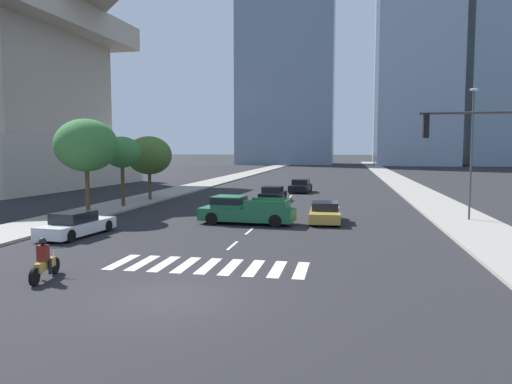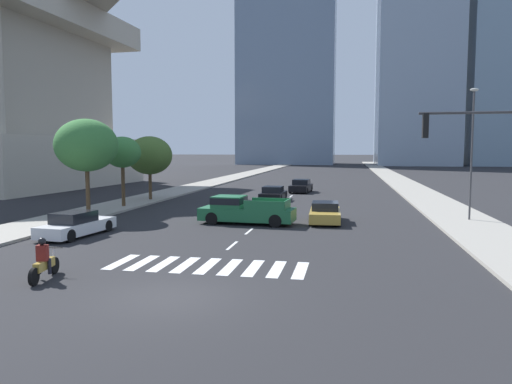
{
  "view_description": "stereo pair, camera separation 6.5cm",
  "coord_description": "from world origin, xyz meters",
  "px_view_note": "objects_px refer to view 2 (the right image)",
  "views": [
    {
      "loc": [
        5.17,
        -13.5,
        4.5
      ],
      "look_at": [
        0.0,
        13.97,
        2.0
      ],
      "focal_mm": 33.46,
      "sensor_mm": 36.0,
      "label": 1
    },
    {
      "loc": [
        5.23,
        -13.49,
        4.5
      ],
      "look_at": [
        0.0,
        13.97,
        2.0
      ],
      "focal_mm": 33.46,
      "sensor_mm": 36.0,
      "label": 2
    }
  ],
  "objects_px": {
    "traffic_signal_near": "(488,156)",
    "sedan_black_0": "(273,194)",
    "sedan_white_1": "(76,225)",
    "street_tree_second": "(122,153)",
    "street_tree_third": "(150,155)",
    "pickup_truck": "(243,210)",
    "street_tree_nearest": "(86,145)",
    "sedan_black_2": "(301,186)",
    "street_lamp_east": "(472,145)",
    "motorcycle_lead": "(44,263)",
    "sedan_gold_3": "(325,213)"
  },
  "relations": [
    {
      "from": "pickup_truck",
      "to": "street_tree_second",
      "type": "distance_m",
      "value": 12.76
    },
    {
      "from": "sedan_black_0",
      "to": "street_tree_second",
      "type": "relative_size",
      "value": 0.8
    },
    {
      "from": "street_tree_nearest",
      "to": "street_tree_third",
      "type": "height_order",
      "value": "street_tree_nearest"
    },
    {
      "from": "pickup_truck",
      "to": "sedan_white_1",
      "type": "bearing_deg",
      "value": 40.88
    },
    {
      "from": "sedan_black_2",
      "to": "street_tree_nearest",
      "type": "distance_m",
      "value": 24.69
    },
    {
      "from": "street_tree_nearest",
      "to": "sedan_white_1",
      "type": "bearing_deg",
      "value": -64.57
    },
    {
      "from": "sedan_black_0",
      "to": "street_tree_nearest",
      "type": "distance_m",
      "value": 17.04
    },
    {
      "from": "pickup_truck",
      "to": "sedan_black_0",
      "type": "relative_size",
      "value": 1.37
    },
    {
      "from": "pickup_truck",
      "to": "sedan_black_0",
      "type": "bearing_deg",
      "value": -85.26
    },
    {
      "from": "pickup_truck",
      "to": "traffic_signal_near",
      "type": "height_order",
      "value": "traffic_signal_near"
    },
    {
      "from": "sedan_black_0",
      "to": "street_tree_second",
      "type": "height_order",
      "value": "street_tree_second"
    },
    {
      "from": "traffic_signal_near",
      "to": "street_tree_second",
      "type": "height_order",
      "value": "traffic_signal_near"
    },
    {
      "from": "pickup_truck",
      "to": "sedan_black_2",
      "type": "height_order",
      "value": "pickup_truck"
    },
    {
      "from": "sedan_black_0",
      "to": "sedan_black_2",
      "type": "relative_size",
      "value": 0.97
    },
    {
      "from": "sedan_white_1",
      "to": "street_tree_third",
      "type": "height_order",
      "value": "street_tree_third"
    },
    {
      "from": "sedan_white_1",
      "to": "street_lamp_east",
      "type": "xyz_separation_m",
      "value": [
        21.32,
        9.01,
        4.2
      ]
    },
    {
      "from": "sedan_white_1",
      "to": "street_tree_second",
      "type": "distance_m",
      "value": 12.66
    },
    {
      "from": "pickup_truck",
      "to": "sedan_black_2",
      "type": "bearing_deg",
      "value": -89.98
    },
    {
      "from": "traffic_signal_near",
      "to": "sedan_black_2",
      "type": "bearing_deg",
      "value": -72.95
    },
    {
      "from": "motorcycle_lead",
      "to": "street_tree_third",
      "type": "bearing_deg",
      "value": 5.35
    },
    {
      "from": "street_tree_third",
      "to": "pickup_truck",
      "type": "bearing_deg",
      "value": -45.97
    },
    {
      "from": "traffic_signal_near",
      "to": "street_tree_third",
      "type": "distance_m",
      "value": 30.14
    },
    {
      "from": "motorcycle_lead",
      "to": "street_lamp_east",
      "type": "distance_m",
      "value": 24.83
    },
    {
      "from": "motorcycle_lead",
      "to": "street_tree_nearest",
      "type": "bearing_deg",
      "value": 15.08
    },
    {
      "from": "sedan_gold_3",
      "to": "street_tree_third",
      "type": "relative_size",
      "value": 0.81
    },
    {
      "from": "street_tree_third",
      "to": "street_tree_nearest",
      "type": "bearing_deg",
      "value": -90.0
    },
    {
      "from": "sedan_white_1",
      "to": "street_tree_nearest",
      "type": "bearing_deg",
      "value": 30.83
    },
    {
      "from": "street_tree_second",
      "to": "sedan_black_2",
      "type": "bearing_deg",
      "value": 52.53
    },
    {
      "from": "pickup_truck",
      "to": "street_tree_nearest",
      "type": "xyz_separation_m",
      "value": [
        -10.73,
        0.86,
        3.95
      ]
    },
    {
      "from": "street_tree_third",
      "to": "street_tree_second",
      "type": "bearing_deg",
      "value": -90.0
    },
    {
      "from": "pickup_truck",
      "to": "street_tree_third",
      "type": "xyz_separation_m",
      "value": [
        -10.73,
        11.11,
        3.16
      ]
    },
    {
      "from": "sedan_white_1",
      "to": "street_tree_second",
      "type": "bearing_deg",
      "value": 20.38
    },
    {
      "from": "motorcycle_lead",
      "to": "street_tree_second",
      "type": "height_order",
      "value": "street_tree_second"
    },
    {
      "from": "motorcycle_lead",
      "to": "street_lamp_east",
      "type": "bearing_deg",
      "value": -56.41
    },
    {
      "from": "motorcycle_lead",
      "to": "street_tree_third",
      "type": "relative_size",
      "value": 0.39
    },
    {
      "from": "sedan_gold_3",
      "to": "sedan_black_2",
      "type": "bearing_deg",
      "value": -172.61
    },
    {
      "from": "motorcycle_lead",
      "to": "traffic_signal_near",
      "type": "distance_m",
      "value": 16.14
    },
    {
      "from": "sedan_black_2",
      "to": "street_tree_nearest",
      "type": "bearing_deg",
      "value": -25.52
    },
    {
      "from": "sedan_black_0",
      "to": "sedan_white_1",
      "type": "relative_size",
      "value": 0.89
    },
    {
      "from": "sedan_black_2",
      "to": "street_tree_third",
      "type": "relative_size",
      "value": 0.8
    },
    {
      "from": "pickup_truck",
      "to": "street_tree_nearest",
      "type": "distance_m",
      "value": 11.47
    },
    {
      "from": "sedan_black_0",
      "to": "street_tree_third",
      "type": "bearing_deg",
      "value": 104.64
    },
    {
      "from": "sedan_white_1",
      "to": "street_tree_second",
      "type": "height_order",
      "value": "street_tree_second"
    },
    {
      "from": "sedan_black_2",
      "to": "street_lamp_east",
      "type": "bearing_deg",
      "value": 37.89
    },
    {
      "from": "sedan_gold_3",
      "to": "sedan_white_1",
      "type": "bearing_deg",
      "value": -62.01
    },
    {
      "from": "motorcycle_lead",
      "to": "sedan_black_0",
      "type": "bearing_deg",
      "value": -17.91
    },
    {
      "from": "motorcycle_lead",
      "to": "sedan_white_1",
      "type": "height_order",
      "value": "motorcycle_lead"
    },
    {
      "from": "traffic_signal_near",
      "to": "sedan_black_0",
      "type": "bearing_deg",
      "value": -63.91
    },
    {
      "from": "street_tree_nearest",
      "to": "street_lamp_east",
      "type": "bearing_deg",
      "value": 5.67
    },
    {
      "from": "sedan_black_2",
      "to": "traffic_signal_near",
      "type": "xyz_separation_m",
      "value": [
        9.67,
        -31.53,
        3.65
      ]
    }
  ]
}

